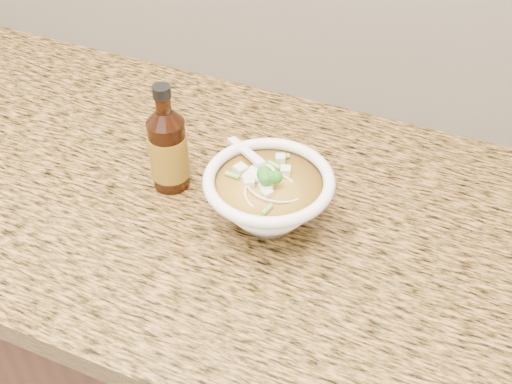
% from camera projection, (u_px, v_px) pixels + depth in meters
% --- Properties ---
extents(cabinet, '(4.00, 0.65, 0.86)m').
position_uv_depth(cabinet, '(166.00, 338.00, 1.37)').
color(cabinet, '#371E10').
rests_on(cabinet, ground).
extents(counter_slab, '(4.00, 0.68, 0.04)m').
position_uv_depth(counter_slab, '(141.00, 179.00, 1.07)').
color(counter_slab, '#A9703E').
rests_on(counter_slab, cabinet).
extents(soup_bowl, '(0.20, 0.19, 0.11)m').
position_uv_depth(soup_bowl, '(269.00, 198.00, 0.94)').
color(soup_bowl, white).
rests_on(soup_bowl, counter_slab).
extents(hot_sauce_bottle, '(0.07, 0.07, 0.18)m').
position_uv_depth(hot_sauce_bottle, '(168.00, 150.00, 0.99)').
color(hot_sauce_bottle, '#361507').
rests_on(hot_sauce_bottle, counter_slab).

